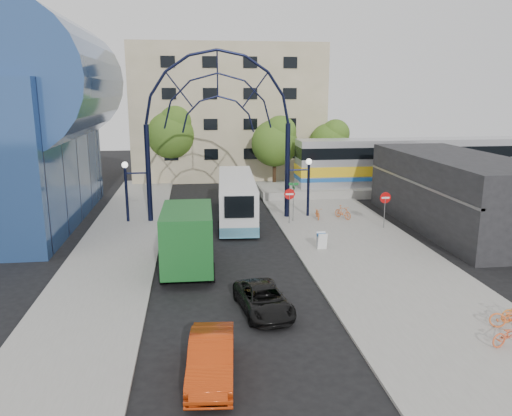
{
  "coord_description": "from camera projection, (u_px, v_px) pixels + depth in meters",
  "views": [
    {
      "loc": [
        -1.81,
        -21.59,
        9.25
      ],
      "look_at": [
        1.67,
        6.0,
        2.71
      ],
      "focal_mm": 35.0,
      "sensor_mm": 36.0,
      "label": 1
    }
  ],
  "objects": [
    {
      "name": "tree_north_b",
      "position": [
        172.0,
        131.0,
        50.41
      ],
      "size": [
        5.12,
        5.12,
        8.0
      ],
      "color": "#382314",
      "rests_on": "ground"
    },
    {
      "name": "gateway_arch",
      "position": [
        218.0,
        101.0,
        34.75
      ],
      "size": [
        13.64,
        0.44,
        12.1
      ],
      "color": "black",
      "rests_on": "ground"
    },
    {
      "name": "red_sedan",
      "position": [
        211.0,
        358.0,
        16.38
      ],
      "size": [
        1.8,
        4.3,
        1.38
      ],
      "primitive_type": "imported",
      "rotation": [
        0.0,
        0.0,
        -0.08
      ],
      "color": "#B5320B",
      "rests_on": "ground"
    },
    {
      "name": "sidewalk_east",
      "position": [
        372.0,
        259.0,
        28.01
      ],
      "size": [
        8.0,
        56.0,
        0.12
      ],
      "primitive_type": "cube",
      "color": "gray",
      "rests_on": "ground"
    },
    {
      "name": "bike_near_a",
      "position": [
        318.0,
        213.0,
        36.52
      ],
      "size": [
        0.72,
        1.62,
        0.82
      ],
      "primitive_type": "imported",
      "rotation": [
        0.0,
        0.0,
        -0.12
      ],
      "color": "orange",
      "rests_on": "sidewalk_east"
    },
    {
      "name": "black_suv",
      "position": [
        263.0,
        300.0,
        21.27
      ],
      "size": [
        2.48,
        4.36,
        1.15
      ],
      "primitive_type": "imported",
      "rotation": [
        0.0,
        0.0,
        0.15
      ],
      "color": "black",
      "rests_on": "ground"
    },
    {
      "name": "plaza_west",
      "position": [
        113.0,
        258.0,
        28.17
      ],
      "size": [
        5.0,
        50.0,
        0.12
      ],
      "primitive_type": "cube",
      "color": "gray",
      "rests_on": "ground"
    },
    {
      "name": "do_not_enter_sign",
      "position": [
        385.0,
        201.0,
        33.73
      ],
      "size": [
        0.76,
        0.07,
        2.48
      ],
      "color": "slate",
      "rests_on": "sidewalk_east"
    },
    {
      "name": "bike_far_c",
      "position": [
        511.0,
        334.0,
        18.27
      ],
      "size": [
        1.82,
        0.96,
        0.91
      ],
      "primitive_type": "imported",
      "rotation": [
        0.0,
        0.0,
        1.79
      ],
      "color": "#D5542A",
      "rests_on": "sidewalk_east"
    },
    {
      "name": "tree_north_a",
      "position": [
        276.0,
        141.0,
        47.92
      ],
      "size": [
        4.48,
        4.48,
        7.0
      ],
      "color": "#382314",
      "rests_on": "ground"
    },
    {
      "name": "commercial_block_east",
      "position": [
        455.0,
        192.0,
        34.22
      ],
      "size": [
        6.0,
        16.0,
        5.0
      ],
      "primitive_type": "cube",
      "color": "black",
      "rests_on": "ground"
    },
    {
      "name": "city_bus",
      "position": [
        237.0,
        197.0,
        36.56
      ],
      "size": [
        3.2,
        11.53,
        3.13
      ],
      "rotation": [
        0.0,
        0.0,
        -0.06
      ],
      "color": "silver",
      "rests_on": "ground"
    },
    {
      "name": "bike_near_b",
      "position": [
        343.0,
        212.0,
        36.48
      ],
      "size": [
        1.17,
        1.62,
        0.96
      ],
      "primitive_type": "imported",
      "rotation": [
        0.0,
        0.0,
        0.5
      ],
      "color": "#CF6129",
      "rests_on": "sidewalk_east"
    },
    {
      "name": "street_name_sign",
      "position": [
        293.0,
        194.0,
        35.5
      ],
      "size": [
        0.7,
        0.7,
        2.8
      ],
      "color": "slate",
      "rests_on": "sidewalk_east"
    },
    {
      "name": "train_car",
      "position": [
        430.0,
        161.0,
        46.21
      ],
      "size": [
        25.1,
        3.05,
        4.2
      ],
      "color": "#B7B7BC",
      "rests_on": "train_platform"
    },
    {
      "name": "sandwich_board",
      "position": [
        322.0,
        239.0,
        29.47
      ],
      "size": [
        0.55,
        0.61,
        0.99
      ],
      "color": "white",
      "rests_on": "sidewalk_east"
    },
    {
      "name": "ground",
      "position": [
        237.0,
        295.0,
        23.19
      ],
      "size": [
        120.0,
        120.0,
        0.0
      ],
      "primitive_type": "plane",
      "color": "black",
      "rests_on": "ground"
    },
    {
      "name": "green_truck",
      "position": [
        188.0,
        237.0,
        26.32
      ],
      "size": [
        2.78,
        6.89,
        3.45
      ],
      "rotation": [
        0.0,
        0.0,
        -0.02
      ],
      "color": "black",
      "rests_on": "ground"
    },
    {
      "name": "tree_north_c",
      "position": [
        331.0,
        141.0,
        50.66
      ],
      "size": [
        4.16,
        4.16,
        6.5
      ],
      "color": "#382314",
      "rests_on": "ground"
    },
    {
      "name": "apartment_block",
      "position": [
        226.0,
        112.0,
        55.6
      ],
      "size": [
        20.0,
        12.1,
        14.0
      ],
      "color": "tan",
      "rests_on": "ground"
    },
    {
      "name": "train_platform",
      "position": [
        428.0,
        188.0,
        46.78
      ],
      "size": [
        32.0,
        5.0,
        0.8
      ],
      "primitive_type": "cube",
      "color": "gray",
      "rests_on": "ground"
    },
    {
      "name": "stop_sign",
      "position": [
        290.0,
        197.0,
        34.9
      ],
      "size": [
        0.8,
        0.07,
        2.5
      ],
      "color": "slate",
      "rests_on": "sidewalk_east"
    }
  ]
}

